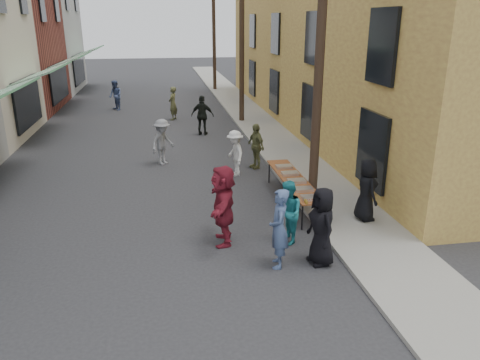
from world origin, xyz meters
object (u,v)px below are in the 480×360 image
object	(u,v)px
utility_pole_near	(320,47)
guest_front_c	(288,213)
server	(367,190)
utility_pole_mid	(242,34)
catering_tray_sausage	(311,198)
serving_table	(294,180)
utility_pole_far	(214,29)
guest_front_a	(322,226)

from	to	relation	value
utility_pole_near	guest_front_c	xyz separation A→B (m)	(-1.36, -2.23, -3.71)
utility_pole_near	server	bearing A→B (deg)	-55.31
utility_pole_mid	catering_tray_sausage	bearing A→B (deg)	-92.14
utility_pole_mid	utility_pole_near	bearing A→B (deg)	-90.00
utility_pole_near	catering_tray_sausage	distance (m)	3.98
server	utility_pole_near	bearing A→B (deg)	32.43
guest_front_c	server	distance (m)	2.49
catering_tray_sausage	utility_pole_near	bearing A→B (deg)	69.89
serving_table	utility_pole_mid	bearing A→B (deg)	87.56
utility_pole_far	server	xyz separation A→B (m)	(0.99, -25.43, -3.56)
utility_pole_mid	guest_front_c	bearing A→B (deg)	-95.47
utility_pole_far	utility_pole_mid	bearing A→B (deg)	-90.00
guest_front_a	server	world-z (taller)	guest_front_a
utility_pole_mid	server	bearing A→B (deg)	-85.78
guest_front_c	guest_front_a	bearing A→B (deg)	16.25
utility_pole_near	guest_front_c	size ratio (longest dim) A/B	5.72
guest_front_c	utility_pole_far	bearing A→B (deg)	170.66
guest_front_a	guest_front_c	bearing A→B (deg)	-165.26
utility_pole_near	catering_tray_sausage	world-z (taller)	utility_pole_near
utility_pole_mid	guest_front_c	distance (m)	14.77
utility_pole_mid	catering_tray_sausage	xyz separation A→B (m)	(-0.50, -13.37, -3.71)
serving_table	catering_tray_sausage	size ratio (longest dim) A/B	8.00
utility_pole_near	utility_pole_mid	distance (m)	12.00
server	utility_pole_far	bearing A→B (deg)	-0.03
serving_table	server	xyz separation A→B (m)	(1.49, -1.72, 0.23)
utility_pole_far	guest_front_c	xyz separation A→B (m)	(-1.36, -26.23, -3.71)
utility_pole_mid	guest_front_c	world-z (taller)	utility_pole_mid
utility_pole_mid	utility_pole_far	size ratio (longest dim) A/B	1.00
utility_pole_near	utility_pole_mid	xyz separation A→B (m)	(0.00, 12.00, 0.00)
utility_pole_mid	serving_table	size ratio (longest dim) A/B	2.25
guest_front_a	server	distance (m)	2.69
guest_front_c	server	size ratio (longest dim) A/B	0.94
catering_tray_sausage	guest_front_a	xyz separation A→B (m)	(-0.40, -1.98, 0.10)
serving_table	guest_front_c	xyz separation A→B (m)	(-0.86, -2.52, 0.07)
utility_pole_near	server	distance (m)	3.96
serving_table	guest_front_c	bearing A→B (deg)	-108.90
utility_pole_near	catering_tray_sausage	xyz separation A→B (m)	(-0.50, -1.37, -3.71)
utility_pole_mid	server	world-z (taller)	utility_pole_mid
serving_table	utility_pole_near	bearing A→B (deg)	-29.66
guest_front_c	server	xyz separation A→B (m)	(2.35, 0.80, 0.15)
utility_pole_mid	serving_table	xyz separation A→B (m)	(-0.50, -11.72, -3.79)
utility_pole_near	server	size ratio (longest dim) A/B	5.37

